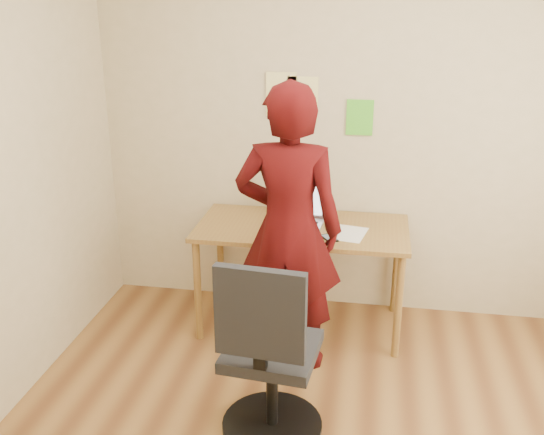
% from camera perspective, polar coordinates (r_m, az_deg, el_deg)
% --- Properties ---
extents(room, '(3.58, 3.58, 2.78)m').
position_cam_1_polar(room, '(2.51, 5.30, 0.61)').
color(room, brown).
rests_on(room, ground).
extents(desk, '(1.40, 0.70, 0.74)m').
position_cam_1_polar(desk, '(4.07, 2.83, -1.96)').
color(desk, olive).
rests_on(desk, ground).
extents(laptop, '(0.39, 0.35, 0.26)m').
position_cam_1_polar(laptop, '(4.08, 2.31, 0.21)').
color(laptop, '#B4B4BB').
rests_on(laptop, desk).
extents(paper_sheet, '(0.25, 0.31, 0.00)m').
position_cam_1_polar(paper_sheet, '(3.94, 7.29, -1.51)').
color(paper_sheet, white).
rests_on(paper_sheet, desk).
extents(phone, '(0.13, 0.15, 0.01)m').
position_cam_1_polar(phone, '(3.84, 5.41, -1.94)').
color(phone, black).
rests_on(phone, desk).
extents(wall_note_left, '(0.21, 0.00, 0.30)m').
position_cam_1_polar(wall_note_left, '(4.20, 0.87, 11.50)').
color(wall_note_left, '#FDF097').
rests_on(wall_note_left, room).
extents(wall_note_mid, '(0.21, 0.00, 0.30)m').
position_cam_1_polar(wall_note_mid, '(4.18, 2.88, 11.08)').
color(wall_note_mid, '#FDF097').
rests_on(wall_note_mid, room).
extents(wall_note_right, '(0.18, 0.00, 0.24)m').
position_cam_1_polar(wall_note_right, '(4.18, 8.25, 9.29)').
color(wall_note_right, '#58CF2E').
rests_on(wall_note_right, room).
extents(office_chair, '(0.54, 0.54, 1.04)m').
position_cam_1_polar(office_chair, '(3.14, -0.32, -13.59)').
color(office_chair, black).
rests_on(office_chair, ground).
extents(person, '(0.65, 0.43, 1.76)m').
position_cam_1_polar(person, '(3.58, 1.57, -1.19)').
color(person, '#3D0809').
rests_on(person, ground).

